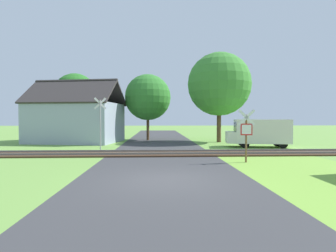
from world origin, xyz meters
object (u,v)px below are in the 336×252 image
stop_sign_near (246,132)px  crossing_sign_far (100,120)px  tree_right (219,84)px  mail_truck (259,132)px  house (76,121)px  tree_center (148,97)px  tree_left (76,95)px

stop_sign_near → crossing_sign_far: size_ratio=0.73×
tree_right → mail_truck: (2.17, -4.73, -4.43)m
tree_right → stop_sign_near: bearing=-96.9°
mail_truck → house: bearing=81.6°
house → mail_truck: size_ratio=1.81×
tree_center → tree_left: bearing=179.4°
tree_right → mail_truck: bearing=-65.4°
stop_sign_near → house: house is taller
tree_center → mail_truck: tree_center is taller
tree_left → tree_right: size_ratio=0.81×
house → tree_left: (-0.73, 2.22, 2.74)m
crossing_sign_far → house: house is taller
mail_truck → crossing_sign_far: bearing=107.5°
crossing_sign_far → tree_left: (-4.54, 9.18, 2.62)m
tree_center → crossing_sign_far: bearing=-108.9°
house → tree_center: 7.67m
mail_truck → tree_center: bearing=60.9°
stop_sign_near → house: (-12.55, 12.58, 0.47)m
tree_left → tree_right: tree_right is taller
tree_center → mail_truck: size_ratio=1.37×
house → tree_center: bearing=27.0°
stop_sign_near → tree_right: 12.80m
tree_left → tree_right: (14.73, -2.75, 0.85)m
stop_sign_near → house: bearing=-37.4°
stop_sign_near → tree_left: (-13.28, 14.80, 3.21)m
tree_left → mail_truck: 18.83m
crossing_sign_far → mail_truck: crossing_sign_far is taller
stop_sign_near → tree_center: (-5.62, 14.72, 2.99)m
house → mail_truck: (16.17, -5.27, -0.84)m
tree_right → tree_center: size_ratio=1.24×
house → mail_truck: bearing=-8.1°
house → tree_right: (13.99, -0.54, 3.60)m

